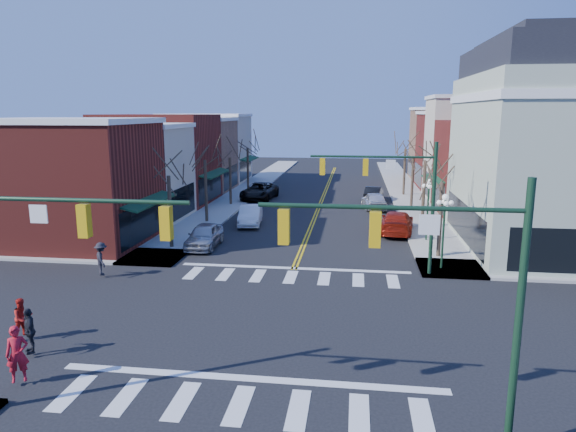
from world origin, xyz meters
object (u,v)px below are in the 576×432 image
at_px(car_left_near, 204,236).
at_px(pedestrian_red_a, 17,354).
at_px(lamppost_corner, 444,219).
at_px(car_left_mid, 250,215).
at_px(car_left_far, 259,191).
at_px(lamppost_midblock, 428,199).
at_px(car_right_near, 397,222).
at_px(pedestrian_dark_a, 29,330).
at_px(victorian_corner, 568,145).
at_px(car_right_far, 374,194).
at_px(pedestrian_red_b, 23,318).
at_px(car_right_mid, 374,200).
at_px(pedestrian_dark_b, 101,259).

distance_m(car_left_near, pedestrian_red_a, 17.67).
relative_size(lamppost_corner, car_left_near, 0.96).
xyz_separation_m(car_left_mid, car_left_far, (-1.52, 11.84, 0.09)).
relative_size(lamppost_midblock, car_right_near, 0.78).
bearing_deg(pedestrian_dark_a, car_left_near, 135.44).
relative_size(victorian_corner, lamppost_corner, 3.29).
relative_size(victorian_corner, lamppost_midblock, 3.29).
relative_size(car_right_near, car_right_far, 1.27).
distance_m(pedestrian_red_a, pedestrian_red_b, 3.67).
xyz_separation_m(car_left_mid, car_right_far, (9.96, 12.64, -0.04)).
relative_size(lamppost_corner, pedestrian_red_b, 2.78).
height_order(lamppost_midblock, car_right_near, lamppost_midblock).
xyz_separation_m(car_right_far, pedestrian_red_b, (-14.42, -34.31, 0.21)).
xyz_separation_m(car_left_near, car_right_mid, (11.46, 15.15, 0.03)).
bearing_deg(pedestrian_dark_a, pedestrian_red_b, -175.47).
bearing_deg(car_left_mid, car_right_far, 45.09).
bearing_deg(victorian_corner, car_left_near, -172.96).
xyz_separation_m(car_left_mid, pedestrian_dark_a, (-3.38, -22.85, 0.23)).
distance_m(car_right_far, pedestrian_red_b, 37.22).
distance_m(car_left_far, car_right_near, 18.35).
bearing_deg(car_left_near, pedestrian_dark_b, -118.75).
bearing_deg(car_right_near, pedestrian_red_b, 59.50).
xyz_separation_m(victorian_corner, car_left_far, (-22.82, 16.15, -5.81)).
bearing_deg(victorian_corner, pedestrian_dark_b, -159.95).
relative_size(lamppost_corner, pedestrian_dark_a, 2.58).
distance_m(lamppost_corner, car_left_mid, 16.73).
xyz_separation_m(victorian_corner, car_left_mid, (-21.30, 4.30, -5.89)).
distance_m(lamppost_corner, car_right_mid, 18.71).
bearing_deg(pedestrian_red_b, pedestrian_dark_b, 34.34).
xyz_separation_m(victorian_corner, pedestrian_red_a, (-23.80, -20.48, -5.57)).
relative_size(car_right_near, pedestrian_red_a, 2.98).
bearing_deg(victorian_corner, lamppost_corner, -144.14).
bearing_deg(victorian_corner, car_right_mid, 132.89).
xyz_separation_m(lamppost_corner, pedestrian_dark_a, (-16.38, -12.55, -1.97)).
height_order(lamppost_corner, car_left_far, lamppost_corner).
height_order(pedestrian_red_a, pedestrian_dark_a, pedestrian_red_a).
height_order(car_right_near, pedestrian_dark_a, pedestrian_dark_a).
bearing_deg(car_left_near, lamppost_midblock, 11.86).
relative_size(car_right_near, pedestrian_dark_b, 3.12).
xyz_separation_m(car_right_near, pedestrian_red_a, (-13.70, -23.40, 0.28)).
relative_size(lamppost_corner, car_left_mid, 0.94).
distance_m(lamppost_midblock, pedestrian_red_a, 26.15).
bearing_deg(car_left_far, car_right_far, 8.98).
xyz_separation_m(car_right_mid, pedestrian_red_b, (-14.32, -29.69, 0.13)).
distance_m(car_left_near, pedestrian_red_b, 14.82).
bearing_deg(pedestrian_red_b, car_right_far, 6.08).
height_order(lamppost_midblock, car_right_mid, lamppost_midblock).
xyz_separation_m(car_left_mid, pedestrian_red_a, (-2.50, -24.78, 0.32)).
height_order(car_right_far, pedestrian_dark_a, pedestrian_dark_a).
distance_m(victorian_corner, car_left_far, 28.55).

